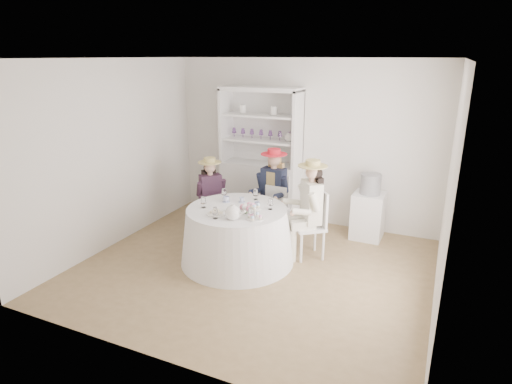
% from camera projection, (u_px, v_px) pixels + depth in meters
% --- Properties ---
extents(ground, '(4.50, 4.50, 0.00)m').
position_uv_depth(ground, '(253.00, 268.00, 5.75)').
color(ground, olive).
rests_on(ground, ground).
extents(ceiling, '(4.50, 4.50, 0.00)m').
position_uv_depth(ceiling, '(252.00, 58.00, 4.92)').
color(ceiling, white).
rests_on(ceiling, wall_back).
extents(wall_back, '(4.50, 0.00, 4.50)m').
position_uv_depth(wall_back, '(303.00, 143.00, 7.07)').
color(wall_back, silver).
rests_on(wall_back, ground).
extents(wall_front, '(4.50, 0.00, 4.50)m').
position_uv_depth(wall_front, '(154.00, 227.00, 3.60)').
color(wall_front, silver).
rests_on(wall_front, ground).
extents(wall_left, '(0.00, 4.50, 4.50)m').
position_uv_depth(wall_left, '(112.00, 155.00, 6.22)').
color(wall_left, silver).
rests_on(wall_left, ground).
extents(wall_right, '(0.00, 4.50, 4.50)m').
position_uv_depth(wall_right, '(449.00, 194.00, 4.46)').
color(wall_right, silver).
rests_on(wall_right, ground).
extents(tea_table, '(1.55, 1.55, 0.78)m').
position_uv_depth(tea_table, '(237.00, 235.00, 5.84)').
color(tea_table, white).
rests_on(tea_table, ground).
extents(hutch, '(1.39, 0.66, 2.25)m').
position_uv_depth(hutch, '(261.00, 174.00, 7.29)').
color(hutch, silver).
rests_on(hutch, ground).
extents(side_table, '(0.47, 0.47, 0.72)m').
position_uv_depth(side_table, '(368.00, 216.00, 6.62)').
color(side_table, silver).
rests_on(side_table, ground).
extents(hatbox, '(0.38, 0.38, 0.31)m').
position_uv_depth(hatbox, '(371.00, 184.00, 6.47)').
color(hatbox, black).
rests_on(hatbox, side_table).
extents(guest_left, '(0.54, 0.53, 1.26)m').
position_uv_depth(guest_left, '(211.00, 193.00, 6.60)').
color(guest_left, silver).
rests_on(guest_left, ground).
extents(guest_mid, '(0.51, 0.53, 1.40)m').
position_uv_depth(guest_mid, '(273.00, 188.00, 6.54)').
color(guest_mid, silver).
rests_on(guest_mid, ground).
extents(guest_right, '(0.60, 0.58, 1.41)m').
position_uv_depth(guest_right, '(310.00, 204.00, 5.85)').
color(guest_right, silver).
rests_on(guest_right, ground).
extents(spare_chair, '(0.39, 0.39, 0.87)m').
position_uv_depth(spare_chair, '(278.00, 210.00, 6.56)').
color(spare_chair, silver).
rests_on(spare_chair, ground).
extents(teacup_a, '(0.12, 0.12, 0.07)m').
position_uv_depth(teacup_a, '(226.00, 200.00, 5.96)').
color(teacup_a, white).
rests_on(teacup_a, tea_table).
extents(teacup_b, '(0.08, 0.08, 0.06)m').
position_uv_depth(teacup_b, '(242.00, 200.00, 5.95)').
color(teacup_b, white).
rests_on(teacup_b, tea_table).
extents(teacup_c, '(0.11, 0.11, 0.06)m').
position_uv_depth(teacup_c, '(257.00, 205.00, 5.76)').
color(teacup_c, white).
rests_on(teacup_c, tea_table).
extents(flower_bowl, '(0.27, 0.27, 0.06)m').
position_uv_depth(flower_bowl, '(248.00, 211.00, 5.56)').
color(flower_bowl, white).
rests_on(flower_bowl, tea_table).
extents(flower_arrangement, '(0.19, 0.19, 0.07)m').
position_uv_depth(flower_arrangement, '(247.00, 206.00, 5.52)').
color(flower_arrangement, pink).
rests_on(flower_arrangement, tea_table).
extents(table_teapot, '(0.27, 0.19, 0.21)m').
position_uv_depth(table_teapot, '(233.00, 213.00, 5.32)').
color(table_teapot, white).
rests_on(table_teapot, tea_table).
extents(sandwich_plate, '(0.26, 0.26, 0.06)m').
position_uv_depth(sandwich_plate, '(216.00, 213.00, 5.50)').
color(sandwich_plate, white).
rests_on(sandwich_plate, tea_table).
extents(cupcake_stand, '(0.21, 0.21, 0.20)m').
position_uv_depth(cupcake_stand, '(255.00, 214.00, 5.32)').
color(cupcake_stand, white).
rests_on(cupcake_stand, tea_table).
extents(stemware_set, '(0.92, 0.97, 0.15)m').
position_uv_depth(stemware_set, '(237.00, 203.00, 5.70)').
color(stemware_set, white).
rests_on(stemware_set, tea_table).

